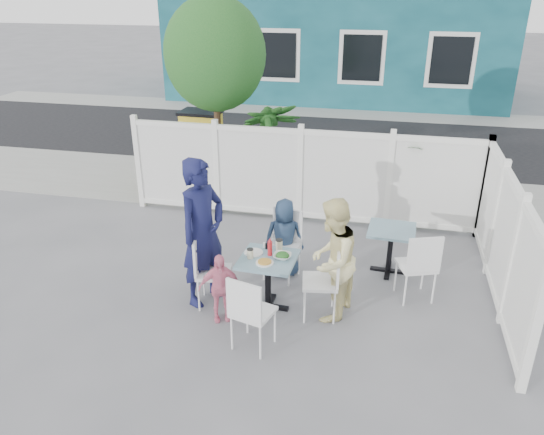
% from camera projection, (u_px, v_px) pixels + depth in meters
% --- Properties ---
extents(ground, '(80.00, 80.00, 0.00)m').
position_uv_depth(ground, '(261.00, 293.00, 7.03)').
color(ground, slate).
extents(near_sidewalk, '(24.00, 2.60, 0.01)m').
position_uv_depth(near_sidewalk, '(306.00, 190.00, 10.41)').
color(near_sidewalk, gray).
rests_on(near_sidewalk, ground).
extents(street, '(24.00, 5.00, 0.01)m').
position_uv_depth(street, '(329.00, 139.00, 13.70)').
color(street, black).
rests_on(street, ground).
extents(far_sidewalk, '(24.00, 1.60, 0.01)m').
position_uv_depth(far_sidewalk, '(341.00, 112.00, 16.45)').
color(far_sidewalk, gray).
rests_on(far_sidewalk, ground).
extents(building, '(11.00, 6.00, 6.00)m').
position_uv_depth(building, '(341.00, 3.00, 18.33)').
color(building, '#11444D').
rests_on(building, ground).
extents(fence_back, '(5.86, 0.08, 1.60)m').
position_uv_depth(fence_back, '(300.00, 177.00, 8.82)').
color(fence_back, white).
rests_on(fence_back, ground).
extents(fence_right, '(0.08, 3.66, 1.60)m').
position_uv_depth(fence_right, '(503.00, 242.00, 6.65)').
color(fence_right, white).
rests_on(fence_right, ground).
extents(tree, '(1.80, 1.62, 3.59)m').
position_uv_depth(tree, '(215.00, 55.00, 9.21)').
color(tree, '#382316').
rests_on(tree, ground).
extents(utility_cabinet, '(0.75, 0.55, 1.36)m').
position_uv_depth(utility_cabinet, '(202.00, 147.00, 10.74)').
color(utility_cabinet, gold).
rests_on(utility_cabinet, ground).
extents(potted_shrub_a, '(1.43, 1.43, 1.88)m').
position_uv_depth(potted_shrub_a, '(273.00, 153.00, 9.50)').
color(potted_shrub_a, '#1A521E').
rests_on(potted_shrub_a, ground).
extents(potted_shrub_b, '(1.74, 1.72, 1.46)m').
position_uv_depth(potted_shrub_b, '(408.00, 176.00, 9.03)').
color(potted_shrub_b, '#1A521E').
rests_on(potted_shrub_b, ground).
extents(main_table, '(0.71, 0.71, 0.71)m').
position_uv_depth(main_table, '(268.00, 269.00, 6.50)').
color(main_table, slate).
rests_on(main_table, ground).
extents(spare_table, '(0.67, 0.67, 0.67)m').
position_uv_depth(spare_table, '(391.00, 239.00, 7.33)').
color(spare_table, slate).
rests_on(spare_table, ground).
extents(chair_left, '(0.48, 0.49, 0.94)m').
position_uv_depth(chair_left, '(207.00, 266.00, 6.59)').
color(chair_left, white).
rests_on(chair_left, ground).
extents(chair_right, '(0.48, 0.50, 0.96)m').
position_uv_depth(chair_right, '(327.00, 275.00, 6.35)').
color(chair_right, white).
rests_on(chair_right, ground).
extents(chair_back, '(0.52, 0.51, 0.96)m').
position_uv_depth(chair_back, '(284.00, 239.00, 7.24)').
color(chair_back, white).
rests_on(chair_back, ground).
extents(chair_near, '(0.52, 0.50, 0.93)m').
position_uv_depth(chair_near, '(249.00, 309.00, 5.74)').
color(chair_near, white).
rests_on(chair_near, ground).
extents(chair_spare, '(0.56, 0.55, 0.96)m').
position_uv_depth(chair_spare, '(420.00, 263.00, 6.63)').
color(chair_spare, white).
rests_on(chair_spare, ground).
extents(man, '(0.71, 0.82, 1.91)m').
position_uv_depth(man, '(203.00, 232.00, 6.52)').
color(man, '#141741').
rests_on(man, ground).
extents(woman, '(0.74, 0.86, 1.53)m').
position_uv_depth(woman, '(332.00, 260.00, 6.27)').
color(woman, '#F7E060').
rests_on(woman, ground).
extents(boy, '(0.60, 0.44, 1.11)m').
position_uv_depth(boy, '(284.00, 238.00, 7.28)').
color(boy, navy).
rests_on(boy, ground).
extents(toddler, '(0.56, 0.41, 0.88)m').
position_uv_depth(toddler, '(220.00, 288.00, 6.32)').
color(toddler, pink).
rests_on(toddler, ground).
extents(plate_main, '(0.22, 0.22, 0.01)m').
position_uv_depth(plate_main, '(265.00, 263.00, 6.31)').
color(plate_main, white).
rests_on(plate_main, main_table).
extents(plate_side, '(0.23, 0.23, 0.02)m').
position_uv_depth(plate_side, '(254.00, 252.00, 6.54)').
color(plate_side, white).
rests_on(plate_side, main_table).
extents(salad_bowl, '(0.22, 0.22, 0.05)m').
position_uv_depth(salad_bowl, '(282.00, 256.00, 6.42)').
color(salad_bowl, white).
rests_on(salad_bowl, main_table).
extents(coffee_cup_a, '(0.08, 0.08, 0.11)m').
position_uv_depth(coffee_cup_a, '(250.00, 254.00, 6.41)').
color(coffee_cup_a, beige).
rests_on(coffee_cup_a, main_table).
extents(coffee_cup_b, '(0.09, 0.09, 0.13)m').
position_uv_depth(coffee_cup_b, '(279.00, 245.00, 6.60)').
color(coffee_cup_b, beige).
rests_on(coffee_cup_b, main_table).
extents(ketchup_bottle, '(0.06, 0.06, 0.19)m').
position_uv_depth(ketchup_bottle, '(270.00, 248.00, 6.46)').
color(ketchup_bottle, red).
rests_on(ketchup_bottle, main_table).
extents(salt_shaker, '(0.03, 0.03, 0.07)m').
position_uv_depth(salt_shaker, '(264.00, 245.00, 6.67)').
color(salt_shaker, white).
rests_on(salt_shaker, main_table).
extents(pepper_shaker, '(0.03, 0.03, 0.07)m').
position_uv_depth(pepper_shaker, '(266.00, 246.00, 6.64)').
color(pepper_shaker, black).
rests_on(pepper_shaker, main_table).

